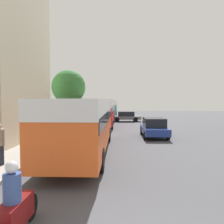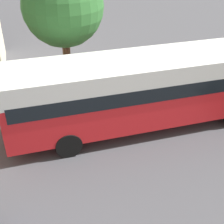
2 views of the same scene
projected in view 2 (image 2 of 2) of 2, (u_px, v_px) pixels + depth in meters
name	position (u px, v px, depth m)	size (l,w,h in m)	color
bus_following	(149.00, 83.00, 12.45)	(2.52, 11.52, 3.07)	red
street_tree	(63.00, 7.00, 13.34)	(3.53, 3.53, 6.01)	brown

